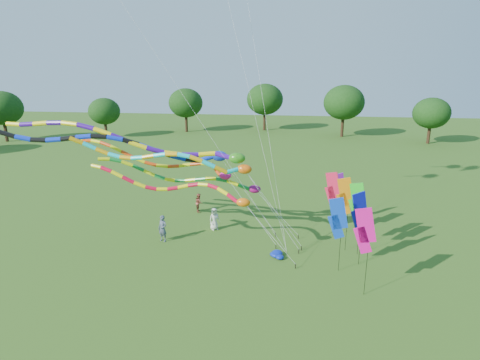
# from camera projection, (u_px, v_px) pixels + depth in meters

# --- Properties ---
(ground) EXTENTS (160.00, 160.00, 0.00)m
(ground) POSITION_uv_depth(u_px,v_px,m) (238.00, 287.00, 21.59)
(ground) COLOR #2A5917
(ground) RESTS_ON ground
(tree_ring) EXTENTS (119.62, 115.77, 9.55)m
(tree_ring) POSITION_uv_depth(u_px,v_px,m) (284.00, 187.00, 21.03)
(tree_ring) COLOR #382314
(tree_ring) RESTS_ON ground
(tube_kite_red) EXTENTS (12.24, 1.30, 6.27)m
(tube_kite_red) POSITION_uv_depth(u_px,v_px,m) (188.00, 189.00, 23.80)
(tube_kite_red) COLOR black
(tube_kite_red) RESTS_ON ground
(tube_kite_orange) EXTENTS (14.12, 2.19, 7.20)m
(tube_kite_orange) POSITION_uv_depth(u_px,v_px,m) (166.00, 161.00, 26.73)
(tube_kite_orange) COLOR black
(tube_kite_orange) RESTS_ON ground
(tube_kite_purple) EXTENTS (18.38, 1.38, 8.96)m
(tube_kite_purple) POSITION_uv_depth(u_px,v_px,m) (145.00, 143.00, 24.44)
(tube_kite_purple) COLOR black
(tube_kite_purple) RESTS_ON ground
(tube_kite_blue) EXTENTS (16.30, 4.23, 8.31)m
(tube_kite_blue) POSITION_uv_depth(u_px,v_px,m) (141.00, 148.00, 24.87)
(tube_kite_blue) COLOR black
(tube_kite_blue) RESTS_ON ground
(tube_kite_cyan) EXTENTS (13.78, 1.99, 7.89)m
(tube_kite_cyan) POSITION_uv_depth(u_px,v_px,m) (182.00, 161.00, 23.97)
(tube_kite_cyan) COLOR black
(tube_kite_cyan) RESTS_ON ground
(tube_kite_green) EXTENTS (13.20, 1.28, 6.18)m
(tube_kite_green) POSITION_uv_depth(u_px,v_px,m) (197.00, 179.00, 26.78)
(tube_kite_green) COLOR black
(tube_kite_green) RESTS_ON ground
(banner_pole_blue_b) EXTENTS (1.09, 0.56, 4.62)m
(banner_pole_blue_b) POSITION_uv_depth(u_px,v_px,m) (359.00, 212.00, 23.04)
(banner_pole_blue_b) COLOR black
(banner_pole_blue_b) RESTS_ON ground
(banner_pole_green) EXTENTS (1.14, 0.40, 4.71)m
(banner_pole_green) POSITION_uv_depth(u_px,v_px,m) (357.00, 202.00, 24.50)
(banner_pole_green) COLOR black
(banner_pole_green) RESTS_ON ground
(banner_pole_orange) EXTENTS (1.16, 0.10, 4.89)m
(banner_pole_orange) POSITION_uv_depth(u_px,v_px,m) (345.00, 197.00, 24.96)
(banner_pole_orange) COLOR black
(banner_pole_orange) RESTS_ON ground
(banner_pole_red) EXTENTS (1.11, 0.49, 4.64)m
(banner_pole_red) POSITION_uv_depth(u_px,v_px,m) (333.00, 190.00, 27.23)
(banner_pole_red) COLOR black
(banner_pole_red) RESTS_ON ground
(banner_pole_magenta_b) EXTENTS (1.16, 0.22, 4.79)m
(banner_pole_magenta_b) POSITION_uv_depth(u_px,v_px,m) (365.00, 231.00, 19.95)
(banner_pole_magenta_b) COLOR black
(banner_pole_magenta_b) RESTS_ON ground
(banner_pole_violet) EXTENTS (1.10, 0.52, 4.00)m
(banner_pole_violet) POSITION_uv_depth(u_px,v_px,m) (339.00, 189.00, 29.46)
(banner_pole_violet) COLOR black
(banner_pole_violet) RESTS_ON ground
(banner_pole_blue_a) EXTENTS (1.16, 0.09, 4.49)m
(banner_pole_blue_a) POSITION_uv_depth(u_px,v_px,m) (338.00, 218.00, 22.44)
(banner_pole_blue_a) COLOR black
(banner_pole_blue_a) RESTS_ON ground
(blue_nylon_heap) EXTENTS (1.40, 1.10, 0.45)m
(blue_nylon_heap) POSITION_uv_depth(u_px,v_px,m) (274.00, 252.00, 25.15)
(blue_nylon_heap) COLOR #0B239B
(blue_nylon_heap) RESTS_ON ground
(person_a) EXTENTS (0.95, 0.91, 1.63)m
(person_a) POSITION_uv_depth(u_px,v_px,m) (214.00, 219.00, 28.96)
(person_a) COLOR beige
(person_a) RESTS_ON ground
(person_b) EXTENTS (0.78, 0.65, 1.83)m
(person_b) POSITION_uv_depth(u_px,v_px,m) (163.00, 229.00, 26.98)
(person_b) COLOR #464F62
(person_b) RESTS_ON ground
(person_c) EXTENTS (0.77, 0.88, 1.53)m
(person_c) POSITION_uv_depth(u_px,v_px,m) (199.00, 203.00, 32.62)
(person_c) COLOR #964636
(person_c) RESTS_ON ground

